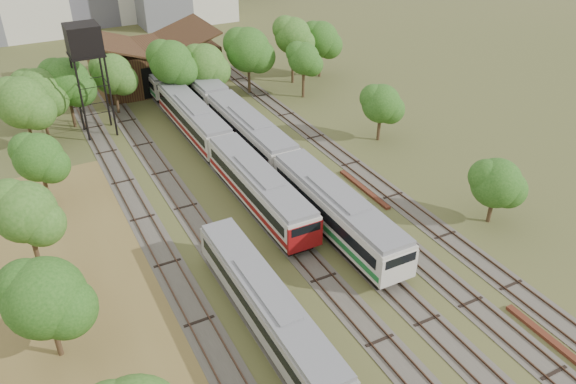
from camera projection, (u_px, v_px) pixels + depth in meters
ground at (435, 363)px, 35.63m from camera, size 240.00×240.00×0.00m
dry_grass_patch at (121, 379)px, 34.50m from camera, size 14.00×60.00×0.04m
tracks at (258, 188)px, 54.28m from camera, size 24.60×80.00×0.19m
railcar_red_set at (223, 150)px, 56.90m from camera, size 3.09×34.58×3.83m
railcar_green_set at (250, 133)px, 60.03m from camera, size 3.23×52.07×4.01m
railcar_rear at (149, 73)px, 77.67m from camera, size 2.74×16.08×3.38m
old_grey_coach at (267, 306)px, 37.46m from camera, size 2.75×18.00×3.39m
water_tower at (84, 43)px, 59.70m from camera, size 3.61×3.61×12.46m
rail_pile_near at (553, 342)px, 36.97m from camera, size 0.52×7.75×0.26m
rail_pile_far at (364, 189)px, 53.93m from camera, size 0.49×7.86×0.26m
maintenance_shed at (154, 63)px, 77.65m from camera, size 16.45×11.55×7.58m
tree_band_left at (51, 227)px, 39.50m from camera, size 7.62×57.86×8.36m
tree_band_far at (187, 62)px, 69.71m from camera, size 42.97×7.88×9.09m
tree_band_right at (384, 109)px, 59.75m from camera, size 5.38×37.63×7.30m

